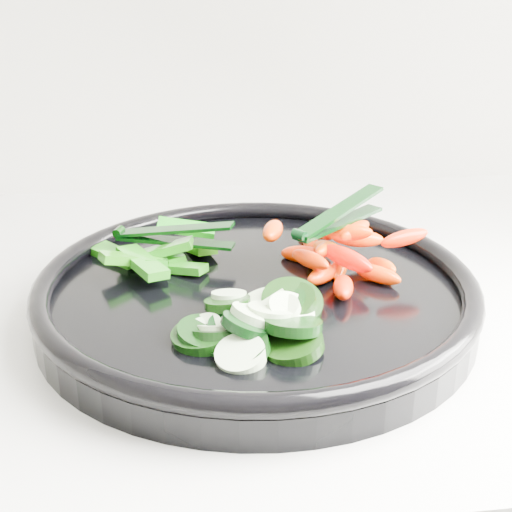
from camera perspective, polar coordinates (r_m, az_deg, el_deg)
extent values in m
cylinder|color=black|center=(0.61, 0.00, -3.65)|extent=(0.47, 0.47, 0.02)
torus|color=black|center=(0.60, 0.00, -2.09)|extent=(0.48, 0.48, 0.02)
cylinder|color=black|center=(0.51, -1.07, -7.51)|extent=(0.06, 0.06, 0.02)
cylinder|color=beige|center=(0.50, -1.24, -7.96)|extent=(0.04, 0.04, 0.02)
cylinder|color=black|center=(0.53, -3.16, -6.31)|extent=(0.05, 0.04, 0.03)
cylinder|color=beige|center=(0.53, -3.21, -5.93)|extent=(0.03, 0.03, 0.02)
cylinder|color=black|center=(0.53, -2.10, -6.02)|extent=(0.05, 0.05, 0.02)
cylinder|color=#E0F4C3|center=(0.54, -1.78, -5.38)|extent=(0.04, 0.04, 0.02)
cylinder|color=black|center=(0.52, 2.98, -7.18)|extent=(0.06, 0.06, 0.02)
cylinder|color=beige|center=(0.52, 3.00, -6.72)|extent=(0.04, 0.04, 0.02)
cylinder|color=black|center=(0.55, -1.79, -4.78)|extent=(0.06, 0.06, 0.02)
cylinder|color=#DCEFBF|center=(0.56, -1.41, -4.45)|extent=(0.05, 0.05, 0.02)
cylinder|color=black|center=(0.53, -4.21, -6.35)|extent=(0.05, 0.05, 0.02)
cylinder|color=#D8EFBF|center=(0.53, -2.33, -6.06)|extent=(0.05, 0.05, 0.02)
cylinder|color=black|center=(0.53, -3.93, -6.34)|extent=(0.06, 0.06, 0.02)
cylinder|color=#CDEBBC|center=(0.53, -3.80, -6.10)|extent=(0.04, 0.04, 0.01)
cylinder|color=black|center=(0.53, -2.52, -6.46)|extent=(0.05, 0.05, 0.03)
cylinder|color=beige|center=(0.53, -4.10, -5.93)|extent=(0.04, 0.04, 0.02)
cylinder|color=black|center=(0.55, 2.75, -3.86)|extent=(0.05, 0.05, 0.03)
cylinder|color=beige|center=(0.54, 2.01, -4.45)|extent=(0.03, 0.03, 0.02)
cylinder|color=black|center=(0.55, -2.29, -3.77)|extent=(0.04, 0.04, 0.02)
cylinder|color=beige|center=(0.56, -2.18, -3.26)|extent=(0.03, 0.03, 0.01)
cylinder|color=black|center=(0.52, -0.82, -5.58)|extent=(0.04, 0.04, 0.03)
cylinder|color=beige|center=(0.53, -0.19, -4.92)|extent=(0.04, 0.04, 0.03)
cylinder|color=black|center=(0.55, 2.87, -3.83)|extent=(0.07, 0.07, 0.03)
cylinder|color=#D8F3C2|center=(0.54, 2.75, -4.51)|extent=(0.04, 0.04, 0.03)
cylinder|color=black|center=(0.55, 2.04, -3.82)|extent=(0.05, 0.05, 0.02)
cylinder|color=beige|center=(0.55, 0.65, -3.68)|extent=(0.04, 0.04, 0.02)
cylinder|color=black|center=(0.52, 2.97, -5.55)|extent=(0.05, 0.05, 0.02)
cylinder|color=#D5EEBE|center=(0.54, 1.23, -4.59)|extent=(0.05, 0.05, 0.02)
ellipsoid|color=#FA5700|center=(0.63, 6.74, -0.83)|extent=(0.03, 0.04, 0.02)
ellipsoid|color=red|center=(0.62, 5.46, -1.48)|extent=(0.04, 0.05, 0.02)
ellipsoid|color=red|center=(0.62, 9.68, -1.44)|extent=(0.04, 0.04, 0.02)
ellipsoid|color=#E53400|center=(0.65, 3.67, 0.17)|extent=(0.05, 0.04, 0.03)
ellipsoid|color=#FF5900|center=(0.64, 9.98, -0.83)|extent=(0.03, 0.05, 0.03)
ellipsoid|color=#FB5A00|center=(0.64, 4.85, -0.50)|extent=(0.02, 0.04, 0.02)
ellipsoid|color=#F82D00|center=(0.59, 6.99, -2.50)|extent=(0.03, 0.05, 0.03)
ellipsoid|color=#FF4500|center=(0.70, 4.89, 1.88)|extent=(0.04, 0.04, 0.02)
ellipsoid|color=#E35100|center=(0.68, 4.36, 1.18)|extent=(0.02, 0.04, 0.02)
ellipsoid|color=#F55100|center=(0.61, 4.35, -0.29)|extent=(0.04, 0.05, 0.02)
ellipsoid|color=#FC2200|center=(0.67, 5.76, 1.92)|extent=(0.03, 0.05, 0.03)
ellipsoid|color=#F45C00|center=(0.63, 5.74, 0.59)|extent=(0.03, 0.04, 0.02)
ellipsoid|color=red|center=(0.61, 7.26, -0.16)|extent=(0.05, 0.05, 0.02)
ellipsoid|color=#FF6200|center=(0.63, 5.58, 0.54)|extent=(0.03, 0.04, 0.02)
ellipsoid|color=#FD1A00|center=(0.66, 8.15, 1.41)|extent=(0.05, 0.02, 0.02)
ellipsoid|color=#E23800|center=(0.63, 7.43, 1.85)|extent=(0.04, 0.03, 0.02)
ellipsoid|color=#ED3200|center=(0.63, 1.36, 2.03)|extent=(0.03, 0.05, 0.02)
ellipsoid|color=#DA3E00|center=(0.64, 7.90, 2.01)|extent=(0.04, 0.04, 0.02)
ellipsoid|color=#FF3A00|center=(0.63, 11.80, 1.43)|extent=(0.05, 0.03, 0.02)
cube|color=#1C6409|center=(0.66, -6.72, 0.07)|extent=(0.03, 0.05, 0.02)
cube|color=#206309|center=(0.68, -4.80, 0.73)|extent=(0.04, 0.06, 0.02)
cube|color=#1B6109|center=(0.64, -6.00, -0.96)|extent=(0.05, 0.04, 0.01)
cube|color=#1D6A0A|center=(0.67, -11.10, 0.05)|extent=(0.05, 0.05, 0.01)
cube|color=#1A6D0A|center=(0.66, -8.04, -0.33)|extent=(0.02, 0.07, 0.03)
cube|color=#1C6309|center=(0.65, -7.70, 0.40)|extent=(0.06, 0.03, 0.03)
cube|color=#1D6709|center=(0.64, -9.92, -0.24)|extent=(0.06, 0.04, 0.02)
cube|color=#09640D|center=(0.63, -9.10, -0.50)|extent=(0.05, 0.07, 0.01)
cube|color=#12710A|center=(0.70, -5.59, 2.27)|extent=(0.06, 0.02, 0.02)
cylinder|color=black|center=(0.59, 3.50, 1.71)|extent=(0.01, 0.01, 0.01)
cube|color=black|center=(0.63, 6.70, 2.67)|extent=(0.09, 0.08, 0.00)
cube|color=black|center=(0.63, 6.74, 3.65)|extent=(0.09, 0.08, 0.02)
cylinder|color=black|center=(0.67, -10.93, 1.93)|extent=(0.01, 0.01, 0.01)
cube|color=black|center=(0.66, -6.49, 1.18)|extent=(0.11, 0.05, 0.00)
cube|color=black|center=(0.65, -6.53, 2.12)|extent=(0.11, 0.05, 0.02)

